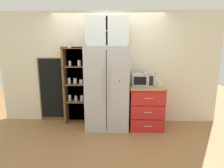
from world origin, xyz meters
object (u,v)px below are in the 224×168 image
refrigerator (107,88)px  mug_cream (160,84)px  mug_charcoal (147,84)px  chalkboard_menu (52,90)px  bottle_clear (155,80)px  coffee_maker (147,79)px  microwave (142,80)px

refrigerator → mug_cream: bearing=-0.1°
refrigerator → mug_cream: refrigerator is taller
mug_charcoal → chalkboard_menu: bearing=172.0°
mug_cream → mug_charcoal: mug_cream is taller
mug_charcoal → bottle_clear: bottle_clear is taller
coffee_maker → mug_charcoal: (0.00, -0.01, -0.11)m
microwave → chalkboard_menu: bearing=173.2°
microwave → mug_charcoal: microwave is taller
refrigerator → mug_cream: (1.13, -0.00, 0.10)m
refrigerator → chalkboard_menu: size_ratio=1.16×
microwave → refrigerator: bearing=-175.1°
microwave → coffee_maker: 0.11m
mug_cream → mug_charcoal: (-0.28, 0.01, -0.00)m
mug_cream → chalkboard_menu: (-2.48, 0.32, -0.22)m
coffee_maker → mug_charcoal: 0.11m
bottle_clear → chalkboard_menu: size_ratio=0.19×
coffee_maker → chalkboard_menu: bearing=172.4°
chalkboard_menu → bottle_clear: bearing=-7.1°
mug_cream → bottle_clear: size_ratio=0.40×
refrigerator → bottle_clear: bearing=1.1°
mug_cream → bottle_clear: bottle_clear is taller
mug_cream → bottle_clear: bearing=168.2°
refrigerator → mug_cream: 1.13m
refrigerator → bottle_clear: refrigerator is taller
refrigerator → coffee_maker: refrigerator is taller
chalkboard_menu → mug_charcoal: bearing=-8.0°
bottle_clear → mug_charcoal: bearing=-176.6°
microwave → chalkboard_menu: size_ratio=0.29×
bottle_clear → chalkboard_menu: (-2.37, 0.30, -0.29)m
refrigerator → chalkboard_menu: bearing=166.8°
microwave → mug_cream: microwave is taller
coffee_maker → mug_cream: size_ratio=2.76×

